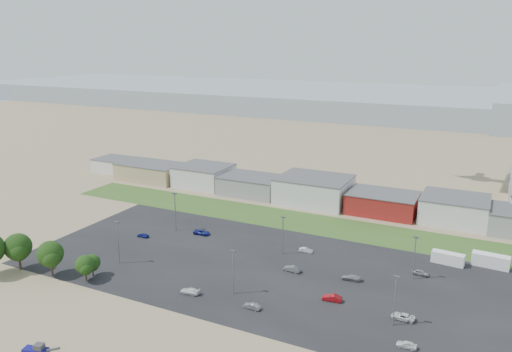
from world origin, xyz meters
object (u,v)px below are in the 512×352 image
Objects in this scene: parked_car_5 at (143,235)px; parked_car_7 at (292,269)px; parked_car_0 at (403,317)px; parked_car_3 at (190,291)px; parked_car_10 at (85,264)px; parked_car_11 at (306,250)px; parked_car_8 at (420,273)px; parked_car_13 at (252,306)px; parked_car_2 at (407,344)px; parked_car_12 at (351,277)px; parked_car_9 at (202,232)px; box_trailer_a at (448,258)px; telehandler at (36,351)px; parked_car_1 at (332,298)px.

parked_car_7 reaches higher than parked_car_5.
parked_car_0 reaches higher than parked_car_3.
parked_car_11 is at bearing -54.84° from parked_car_10.
parked_car_13 is (-26.74, -29.23, -0.05)m from parked_car_8.
parked_car_8 reaches higher than parked_car_0.
parked_car_12 is (-15.21, 20.00, 0.03)m from parked_car_2.
parked_car_0 is 41.71m from parked_car_3.
parked_car_0 reaches higher than parked_car_5.
parked_car_7 reaches higher than parked_car_11.
parked_car_7 is at bearing 85.57° from parked_car_5.
parked_car_5 is 15.39m from parked_car_9.
parked_car_0 is at bearing -112.24° from parked_car_9.
parked_car_2 is at bearing 16.51° from parked_car_0.
box_trailer_a is 2.12× the size of parked_car_2.
parked_car_2 is 33.53m from parked_car_7.
parked_car_2 is (53.10, 29.56, -0.77)m from telehandler.
parked_car_1 is at bearing -117.91° from box_trailer_a.
parked_car_8 is (-4.67, -8.91, -0.74)m from box_trailer_a.
parked_car_10 is (-28.53, 0.07, 0.02)m from parked_car_3.
parked_car_2 is 64.69m from parked_car_9.
parked_car_8 is at bearing 137.47° from parked_car_13.
box_trailer_a is at bearing 127.09° from parked_car_7.
parked_car_3 is at bearing 55.73° from telehandler.
parked_car_10 is at bearing -86.79° from parked_car_1.
box_trailer_a is 1.60× the size of parked_car_9.
parked_car_11 is 0.97× the size of parked_car_13.
telehandler is at bearing -148.07° from parked_car_10.
telehandler reaches higher than parked_car_7.
parked_car_8 reaches higher than parked_car_12.
parked_car_12 is (27.68, 20.48, 0.01)m from parked_car_3.
parked_car_5 is 0.81× the size of parked_car_7.
parked_car_1 is 1.11× the size of parked_car_8.
parked_car_8 is 0.86× the size of parked_car_12.
telehandler is 58.02m from parked_car_9.
parked_car_10 is (-71.42, -0.41, 0.04)m from parked_car_2.
parked_car_3 reaches higher than parked_car_13.
parked_car_8 is at bearing -92.21° from parked_car_9.
parked_car_2 is 0.81× the size of parked_car_12.
parked_car_7 is (-25.93, 9.54, 0.06)m from parked_car_0.
parked_car_5 reaches higher than parked_car_11.
box_trailer_a is at bearing 101.48° from parked_car_5.
parked_car_13 is (-28.88, -0.21, -0.02)m from parked_car_2.
parked_car_7 is at bearing -107.88° from parked_car_0.
telehandler reaches higher than parked_car_2.
parked_car_11 is 16.93m from parked_car_12.
box_trailer_a is 10.09m from parked_car_8.
parked_car_10 reaches higher than parked_car_3.
parked_car_0 is 1.09× the size of parked_car_7.
parked_car_11 is at bearing -128.33° from parked_car_12.
parked_car_7 is 31.68m from parked_car_9.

